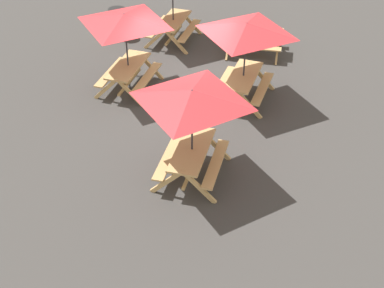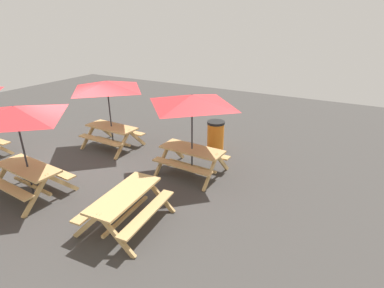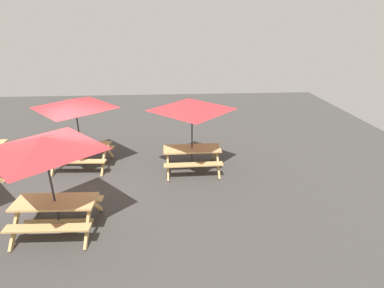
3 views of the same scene
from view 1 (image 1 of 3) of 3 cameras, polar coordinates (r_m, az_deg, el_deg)
ground_plane at (r=15.33m, az=-1.01°, el=5.31°), size 24.00×24.00×0.00m
picnic_table_0 at (r=11.26m, az=0.00°, el=4.43°), size 2.03×2.03×2.34m
picnic_table_1 at (r=17.47m, az=6.66°, el=11.34°), size 1.66×1.90×0.81m
picnic_table_3 at (r=14.81m, az=-7.18°, el=12.53°), size 2.06×2.06×2.34m
picnic_table_4 at (r=14.24m, az=5.81°, el=11.60°), size 2.11×2.11×2.34m
trash_bin_orange at (r=18.63m, az=-7.90°, el=12.69°), size 0.59×0.59×0.98m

